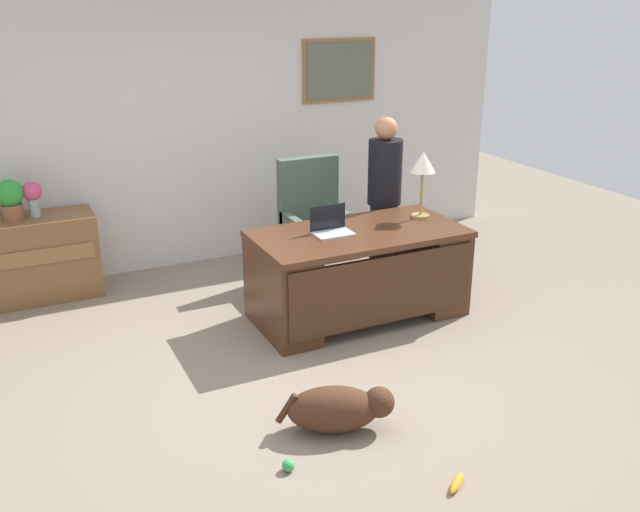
% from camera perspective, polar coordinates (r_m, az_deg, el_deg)
% --- Properties ---
extents(ground_plane, '(12.00, 12.00, 0.00)m').
position_cam_1_polar(ground_plane, '(5.35, -1.12, -9.00)').
color(ground_plane, gray).
extents(back_wall, '(7.00, 0.16, 2.70)m').
position_cam_1_polar(back_wall, '(7.22, -9.88, 10.00)').
color(back_wall, silver).
rests_on(back_wall, ground_plane).
extents(desk, '(1.77, 0.91, 0.77)m').
position_cam_1_polar(desk, '(5.98, 3.23, -1.25)').
color(desk, '#4C2B19').
rests_on(desk, ground_plane).
extents(credenza, '(1.53, 0.50, 0.77)m').
position_cam_1_polar(credenza, '(6.86, -23.90, -0.45)').
color(credenza, brown).
rests_on(credenza, ground_plane).
extents(armchair, '(0.60, 0.59, 1.18)m').
position_cam_1_polar(armchair, '(6.77, -0.41, 2.27)').
color(armchair, '#475B4C').
rests_on(armchair, ground_plane).
extents(person_standing, '(0.32, 0.32, 1.58)m').
position_cam_1_polar(person_standing, '(6.73, 5.21, 4.69)').
color(person_standing, '#262323').
rests_on(person_standing, ground_plane).
extents(dog_lying, '(0.72, 0.50, 0.30)m').
position_cam_1_polar(dog_lying, '(4.58, 1.53, -12.23)').
color(dog_lying, '#472819').
rests_on(dog_lying, ground_plane).
extents(laptop, '(0.32, 0.22, 0.22)m').
position_cam_1_polar(laptop, '(5.81, 0.88, 2.41)').
color(laptop, '#B2B5BA').
rests_on(laptop, desk).
extents(desk_lamp, '(0.22, 0.22, 0.59)m').
position_cam_1_polar(desk_lamp, '(6.19, 8.34, 7.21)').
color(desk_lamp, '#9E8447').
rests_on(desk_lamp, desk).
extents(vase_with_flowers, '(0.17, 0.17, 0.32)m').
position_cam_1_polar(vase_with_flowers, '(6.70, -22.27, 4.59)').
color(vase_with_flowers, '#8DA3A4').
rests_on(vase_with_flowers, credenza).
extents(potted_plant, '(0.24, 0.24, 0.36)m').
position_cam_1_polar(potted_plant, '(6.70, -23.82, 4.33)').
color(potted_plant, brown).
rests_on(potted_plant, credenza).
extents(dog_toy_ball, '(0.08, 0.08, 0.08)m').
position_cam_1_polar(dog_toy_ball, '(4.31, -2.58, -16.60)').
color(dog_toy_ball, green).
rests_on(dog_toy_ball, ground_plane).
extents(dog_toy_bone, '(0.19, 0.16, 0.05)m').
position_cam_1_polar(dog_toy_bone, '(4.27, 11.01, -17.62)').
color(dog_toy_bone, orange).
rests_on(dog_toy_bone, ground_plane).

